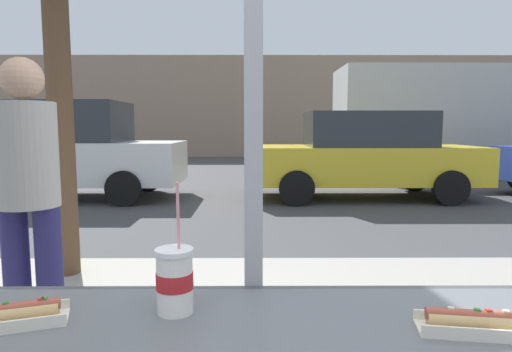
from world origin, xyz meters
TOP-DOWN VIEW (x-y plane):
  - ground_plane at (0.00, 8.00)m, footprint 60.00×60.00m
  - sidewalk_strip at (0.00, 1.60)m, footprint 16.00×2.80m
  - building_facade_far at (0.00, 20.33)m, footprint 28.00×1.20m
  - soda_cup_right at (-0.18, -0.13)m, footprint 0.09×0.09m
  - hotdog_tray_near at (-0.54, -0.20)m, footprint 0.27×0.17m
  - hotdog_tray_far at (0.48, -0.24)m, footprint 0.28×0.12m
  - parked_car_white at (-3.75, 7.49)m, footprint 4.59×2.00m
  - parked_car_yellow at (2.18, 7.49)m, footprint 4.47×1.98m
  - box_truck at (5.43, 11.75)m, footprint 6.20×2.44m
  - pedestrian at (-1.21, 1.20)m, footprint 0.32×0.32m

SIDE VIEW (x-z plane):
  - ground_plane at x=0.00m, z-range 0.00..0.00m
  - sidewalk_strip at x=0.00m, z-range 0.00..0.14m
  - parked_car_yellow at x=2.18m, z-range 0.01..1.72m
  - parked_car_white at x=-3.75m, z-range -0.01..1.90m
  - hotdog_tray_near at x=-0.54m, z-range 0.96..1.02m
  - hotdog_tray_far at x=0.48m, z-range 0.96..1.02m
  - soda_cup_right at x=-0.18m, z-range 0.89..1.20m
  - pedestrian at x=-1.21m, z-range 0.26..1.89m
  - box_truck at x=5.43m, z-range 0.11..3.23m
  - building_facade_far at x=0.00m, z-range 0.00..4.78m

